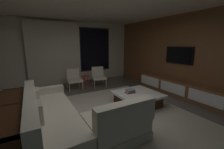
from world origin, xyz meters
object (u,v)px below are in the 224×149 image
at_px(sectional_couch, 68,119).
at_px(accent_chair_by_curtain, 74,78).
at_px(coffee_table, 137,99).
at_px(book_stack_on_coffee_table, 130,91).
at_px(media_console, 177,88).
at_px(accent_chair_near_window, 98,75).
at_px(side_stool, 85,78).
at_px(console_table_behind_couch, 11,122).
at_px(mounted_tv, 179,55).

height_order(sectional_couch, accent_chair_by_curtain, sectional_couch).
xyz_separation_m(coffee_table, book_stack_on_coffee_table, (-0.18, 0.12, 0.22)).
distance_m(coffee_table, book_stack_on_coffee_table, 0.31).
xyz_separation_m(sectional_couch, media_console, (3.73, 0.26, -0.04)).
bearing_deg(accent_chair_by_curtain, coffee_table, -64.38).
height_order(sectional_couch, accent_chair_near_window, sectional_couch).
height_order(book_stack_on_coffee_table, side_stool, book_stack_on_coffee_table).
height_order(book_stack_on_coffee_table, console_table_behind_couch, console_table_behind_couch).
distance_m(sectional_couch, console_table_behind_couch, 0.93).
height_order(sectional_couch, coffee_table, sectional_couch).
distance_m(side_stool, mounted_tv, 3.58).
height_order(media_console, mounted_tv, mounted_tv).
relative_size(accent_chair_near_window, mounted_tv, 0.78).
distance_m(coffee_table, media_console, 1.69).
height_order(accent_chair_by_curtain, media_console, accent_chair_by_curtain).
relative_size(sectional_couch, console_table_behind_couch, 1.19).
bearing_deg(sectional_couch, coffee_table, 9.15).
xyz_separation_m(coffee_table, mounted_tv, (1.86, 0.12, 1.16)).
xyz_separation_m(book_stack_on_coffee_table, side_stool, (-0.51, 2.32, -0.03)).
bearing_deg(coffee_table, accent_chair_by_curtain, 115.62).
bearing_deg(coffee_table, media_console, -2.49).
bearing_deg(mounted_tv, coffee_table, -176.17).
distance_m(book_stack_on_coffee_table, mounted_tv, 2.25).
relative_size(accent_chair_by_curtain, media_console, 0.25).
bearing_deg(console_table_behind_couch, book_stack_on_coffee_table, 6.52).
relative_size(side_stool, media_console, 0.15).
bearing_deg(book_stack_on_coffee_table, accent_chair_by_curtain, 113.15).
relative_size(sectional_couch, coffee_table, 2.16).
distance_m(book_stack_on_coffee_table, accent_chair_near_window, 2.22).
bearing_deg(book_stack_on_coffee_table, mounted_tv, 0.14).
bearing_deg(coffee_table, side_stool, 105.76).
xyz_separation_m(coffee_table, accent_chair_near_window, (-0.15, 2.34, 0.25)).
xyz_separation_m(sectional_couch, book_stack_on_coffee_table, (1.87, 0.45, 0.12)).
xyz_separation_m(sectional_couch, mounted_tv, (3.91, 0.45, 1.06)).
xyz_separation_m(media_console, mounted_tv, (0.18, 0.20, 1.10)).
xyz_separation_m(accent_chair_near_window, media_console, (1.83, -2.42, -0.18)).
relative_size(book_stack_on_coffee_table, side_stool, 0.63).
bearing_deg(accent_chair_near_window, book_stack_on_coffee_table, -90.68).
xyz_separation_m(sectional_couch, coffee_table, (2.04, 0.33, -0.10)).
height_order(book_stack_on_coffee_table, accent_chair_near_window, accent_chair_near_window).
height_order(sectional_couch, console_table_behind_couch, sectional_couch).
height_order(book_stack_on_coffee_table, accent_chair_by_curtain, accent_chair_by_curtain).
distance_m(sectional_couch, side_stool, 3.08).
bearing_deg(side_stool, sectional_couch, -116.12).
distance_m(accent_chair_near_window, mounted_tv, 3.13).
bearing_deg(console_table_behind_couch, side_stool, 49.26).
bearing_deg(sectional_couch, book_stack_on_coffee_table, 13.53).
distance_m(accent_chair_by_curtain, mounted_tv, 3.90).
xyz_separation_m(coffee_table, side_stool, (-0.69, 2.44, 0.19)).
distance_m(book_stack_on_coffee_table, media_console, 1.88).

